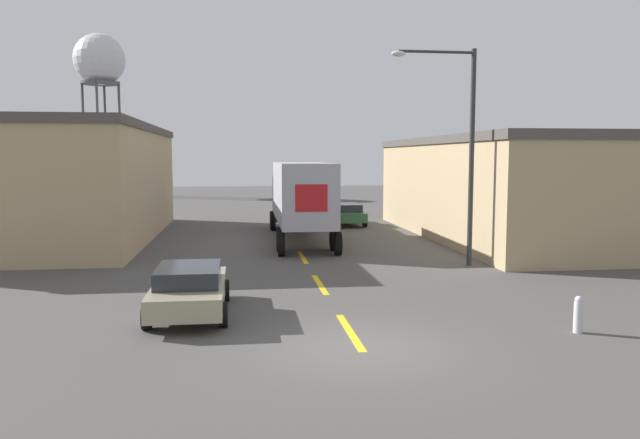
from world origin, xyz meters
The scene contains 10 objects.
ground_plane centered at (0.00, 0.00, 0.00)m, with size 160.00×160.00×0.00m, color #4C4947.
road_centerline centered at (0.00, 7.14, 0.00)m, with size 0.20×14.93×0.01m.
warehouse_left centered at (-12.23, 20.83, 3.01)m, with size 10.23×19.26×6.00m.
warehouse_right centered at (11.91, 18.55, 2.69)m, with size 9.58×20.31×5.37m.
semi_truck centered at (0.45, 18.70, 2.38)m, with size 2.97×12.82×4.03m.
parked_car_left_near centered at (-4.07, 3.58, 0.73)m, with size 2.11×4.64×1.36m.
parked_car_right_far centered at (4.07, 25.52, 0.73)m, with size 2.11×4.64×1.36m.
water_tower centered at (-17.83, 59.35, 14.83)m, with size 5.61×5.61×17.90m.
street_lamp centered at (5.99, 10.10, 4.98)m, with size 3.37×0.32×8.48m.
fire_hydrant centered at (5.55, 0.52, 0.46)m, with size 0.22×0.22×0.92m.
Camera 1 is at (-2.68, -13.53, 4.31)m, focal length 35.00 mm.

